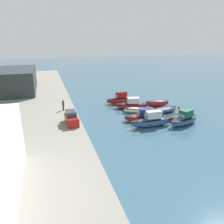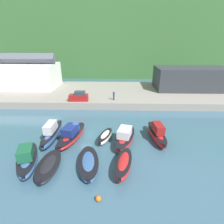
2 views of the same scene
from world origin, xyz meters
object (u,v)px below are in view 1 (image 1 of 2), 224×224
Objects in this scene: moored_boat_2 at (134,110)px; person_on_quay at (63,105)px; moored_boat_6 at (179,117)px; moored_boat_8 at (157,103)px; moored_boat_1 at (145,116)px; moored_boat_3 at (132,105)px; moored_boat_0 at (152,121)px; mooring_buoy_0 at (179,107)px; moored_boat_7 at (164,110)px; parked_car_0 at (71,119)px; moored_boat_4 at (120,99)px; moored_boat_5 at (185,119)px.

person_on_quay is at bearing 103.35° from moored_boat_2.
moored_boat_8 is (8.82, 0.13, 0.30)m from moored_boat_6.
moored_boat_3 reaches higher than moored_boat_1.
moored_boat_2 is at bearing 0.52° from moored_boat_0.
mooring_buoy_0 is (0.04, -10.95, -0.35)m from moored_boat_2.
moored_boat_7 is (4.63, 0.60, 0.03)m from moored_boat_6.
moored_boat_1 is at bearing -175.95° from parked_car_0.
parked_car_0 is (-5.10, 20.15, 1.99)m from moored_boat_7.
moored_boat_4 reaches higher than moored_boat_7.
moored_boat_1 is at bearing 115.22° from mooring_buoy_0.
moored_boat_2 is 0.83× the size of moored_boat_8.
mooring_buoy_0 is at bearing -52.02° from moored_boat_1.
person_on_quay reaches higher than moored_boat_1.
moored_boat_6 is at bearing -159.71° from moored_boat_4.
moored_boat_1 is 1.92× the size of parked_car_0.
person_on_quay is at bearing 73.18° from moored_boat_7.
moored_boat_0 is 7.09m from moored_boat_6.
mooring_buoy_0 is (8.16, -10.98, -0.81)m from moored_boat_0.
mooring_buoy_0 is (9.00, -4.78, -0.75)m from moored_boat_5.
mooring_buoy_0 is (-2.54, -4.30, -0.54)m from moored_boat_8.
moored_boat_0 is at bearing 104.20° from moored_boat_6.
moored_boat_8 is 5.02m from mooring_buoy_0.
person_on_quay is (-6.85, 14.20, 1.70)m from moored_boat_4.
moored_boat_8 reaches higher than mooring_buoy_0.
moored_boat_6 is 2.78× the size of person_on_quay.
moored_boat_0 is 3.72× the size of person_on_quay.
moored_boat_3 is 10.75m from mooring_buoy_0.
mooring_buoy_0 is at bearing -72.32° from moored_boat_2.
moored_boat_1 is 7.09m from moored_boat_7.
parked_car_0 reaches higher than mooring_buoy_0.
moored_boat_1 is 10.15m from moored_boat_8.
mooring_buoy_0 is at bearing -109.49° from moored_boat_8.
moored_boat_3 is at bearing 5.69° from moored_boat_2.
moored_boat_6 is (-6.24, -6.78, -0.11)m from moored_boat_2.
moored_boat_8 is at bearing -85.92° from person_on_quay.
moored_boat_7 is at bearing -113.42° from moored_boat_3.
moored_boat_5 is (-0.84, -6.20, -0.06)m from moored_boat_0.
moored_boat_7 is at bearing -97.32° from person_on_quay.
moored_boat_2 is 2.24× the size of person_on_quay.
moored_boat_3 is 5.03m from moored_boat_4.
moored_boat_3 reaches higher than moored_boat_7.
moored_boat_5 is at bearing -171.29° from moored_boat_8.
moored_boat_2 is 0.64× the size of moored_boat_4.
moored_boat_6 is at bearing -73.80° from moored_boat_0.
moored_boat_5 is 10.21m from mooring_buoy_0.
moored_boat_5 is (-11.95, -5.55, 0.10)m from moored_boat_3.
person_on_quay is at bearing 109.07° from moored_boat_4.
moored_boat_4 is 1.05× the size of moored_boat_5.
person_on_quay reaches higher than moored_boat_7.
moored_boat_7 is 3.13× the size of person_on_quay.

